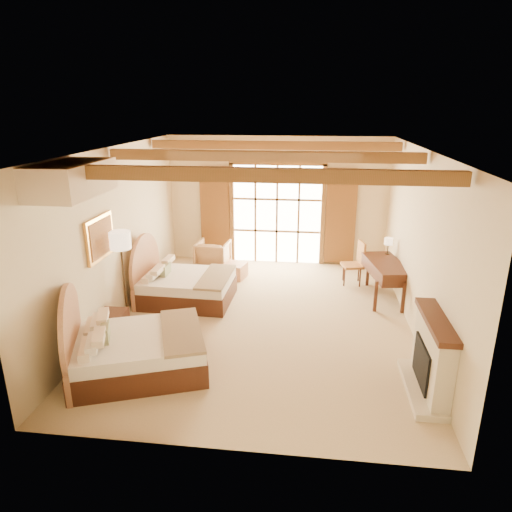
% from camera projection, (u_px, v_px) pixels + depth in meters
% --- Properties ---
extents(floor, '(7.00, 7.00, 0.00)m').
position_uv_depth(floor, '(262.00, 320.00, 8.73)').
color(floor, '#D0B58E').
rests_on(floor, ground).
extents(wall_back, '(5.50, 0.00, 5.50)m').
position_uv_depth(wall_back, '(277.00, 201.00, 11.52)').
color(wall_back, beige).
rests_on(wall_back, ground).
extents(wall_left, '(0.00, 7.00, 7.00)m').
position_uv_depth(wall_left, '(117.00, 234.00, 8.54)').
color(wall_left, beige).
rests_on(wall_left, ground).
extents(wall_right, '(0.00, 7.00, 7.00)m').
position_uv_depth(wall_right, '(420.00, 245.00, 7.91)').
color(wall_right, beige).
rests_on(wall_right, ground).
extents(ceiling, '(7.00, 7.00, 0.00)m').
position_uv_depth(ceiling, '(263.00, 149.00, 7.72)').
color(ceiling, '#B26C3A').
rests_on(ceiling, ground).
extents(ceiling_beams, '(5.39, 4.60, 0.18)m').
position_uv_depth(ceiling_beams, '(263.00, 156.00, 7.76)').
color(ceiling_beams, brown).
rests_on(ceiling_beams, ceiling).
extents(french_doors, '(3.95, 0.08, 2.60)m').
position_uv_depth(french_doors, '(277.00, 215.00, 11.58)').
color(french_doors, white).
rests_on(french_doors, ground).
extents(fireplace, '(0.46, 1.40, 1.16)m').
position_uv_depth(fireplace, '(431.00, 360.00, 6.38)').
color(fireplace, beige).
rests_on(fireplace, ground).
extents(painting, '(0.06, 0.95, 0.75)m').
position_uv_depth(painting, '(100.00, 238.00, 7.78)').
color(painting, '#EEAD4E').
rests_on(painting, wall_left).
extents(canopy_valance, '(0.70, 1.40, 0.45)m').
position_uv_depth(canopy_valance, '(71.00, 179.00, 6.19)').
color(canopy_valance, beige).
rests_on(canopy_valance, ceiling).
extents(bed_near, '(2.44, 2.06, 1.29)m').
position_uv_depth(bed_near, '(129.00, 347.00, 6.96)').
color(bed_near, '#441F13').
rests_on(bed_near, floor).
extents(bed_far, '(1.91, 1.47, 1.23)m').
position_uv_depth(bed_far, '(180.00, 284.00, 9.48)').
color(bed_far, '#441F13').
rests_on(bed_far, floor).
extents(nightstand, '(0.45, 0.45, 0.53)m').
position_uv_depth(nightstand, '(113.00, 326.00, 7.90)').
color(nightstand, '#441F13').
rests_on(nightstand, floor).
extents(floor_lamp, '(0.38, 0.38, 1.78)m').
position_uv_depth(floor_lamp, '(121.00, 246.00, 8.14)').
color(floor_lamp, '#36291B').
rests_on(floor_lamp, floor).
extents(armchair, '(0.82, 0.84, 0.72)m').
position_uv_depth(armchair, '(213.00, 255.00, 11.33)').
color(armchair, tan).
rests_on(armchair, floor).
extents(ottoman, '(0.59, 0.59, 0.35)m').
position_uv_depth(ottoman, '(235.00, 271.00, 10.79)').
color(ottoman, tan).
rests_on(ottoman, floor).
extents(desk, '(0.90, 1.58, 0.80)m').
position_uv_depth(desk, '(385.00, 279.00, 9.58)').
color(desk, '#441F13').
rests_on(desk, floor).
extents(desk_chair, '(0.53, 0.52, 0.99)m').
position_uv_depth(desk_chair, '(353.00, 271.00, 10.40)').
color(desk_chair, '#AC6D38').
rests_on(desk_chair, floor).
extents(desk_lamp, '(0.18, 0.18, 0.36)m').
position_uv_depth(desk_lamp, '(388.00, 242.00, 9.91)').
color(desk_lamp, '#36291B').
rests_on(desk_lamp, desk).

